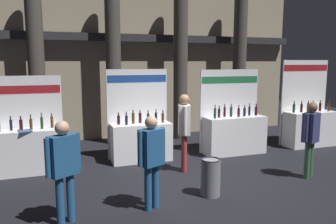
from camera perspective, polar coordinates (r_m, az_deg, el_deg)
ground_plane at (r=7.25m, az=5.46°, el=-11.75°), size 24.00×24.00×0.00m
hall_colonnade at (r=11.22m, az=-4.41°, el=10.59°), size 11.13×1.22×5.98m
exhibitor_booth_0 at (r=8.25m, az=-23.70°, el=-5.64°), size 1.80×0.72×2.20m
exhibitor_booth_1 at (r=8.56m, az=-4.72°, el=-4.43°), size 1.60×0.66×2.34m
exhibitor_booth_2 at (r=9.39m, az=11.23°, el=-3.29°), size 1.79×0.66×2.31m
exhibitor_booth_3 at (r=10.91m, az=23.07°, el=-2.01°), size 1.64×0.66×2.57m
trash_bin at (r=6.44m, az=7.33°, el=-11.06°), size 0.37×0.37×0.72m
visitor_1 at (r=7.79m, az=23.29°, el=-3.43°), size 0.47×0.36×1.67m
visitor_2 at (r=5.65m, az=-2.86°, el=-7.23°), size 0.52×0.40×1.63m
visitor_3 at (r=7.61m, az=2.80°, el=-2.28°), size 0.36×0.51×1.79m
visitor_4 at (r=5.38m, az=-17.50°, el=-8.41°), size 0.53×0.41×1.64m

